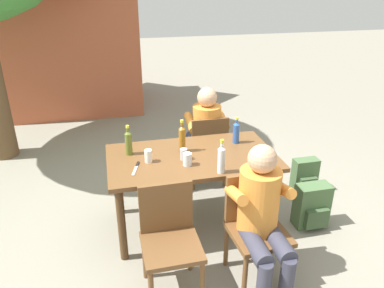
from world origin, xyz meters
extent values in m
plane|color=gray|center=(0.00, 0.00, 0.00)|extent=(24.00, 24.00, 0.00)
cube|color=brown|center=(0.00, 0.00, 0.74)|extent=(1.56, 0.88, 0.04)
cylinder|color=#4C311A|center=(-0.70, -0.36, 0.36)|extent=(0.07, 0.07, 0.72)
cylinder|color=#4C311A|center=(0.70, -0.36, 0.36)|extent=(0.07, 0.07, 0.72)
cylinder|color=#4C311A|center=(-0.70, 0.36, 0.36)|extent=(0.07, 0.07, 0.72)
cylinder|color=#4C311A|center=(0.70, 0.36, 0.36)|extent=(0.07, 0.07, 0.72)
cube|color=brown|center=(0.35, -0.82, 0.43)|extent=(0.47, 0.47, 0.04)
cube|color=brown|center=(0.34, -0.62, 0.66)|extent=(0.42, 0.07, 0.42)
cylinder|color=brown|center=(0.17, -1.02, 0.21)|extent=(0.04, 0.04, 0.41)
cylinder|color=brown|center=(0.55, -1.00, 0.21)|extent=(0.04, 0.04, 0.41)
cylinder|color=brown|center=(0.15, -0.64, 0.21)|extent=(0.04, 0.04, 0.41)
cylinder|color=brown|center=(0.53, -0.62, 0.21)|extent=(0.04, 0.04, 0.41)
cube|color=brown|center=(0.35, 0.82, 0.43)|extent=(0.44, 0.44, 0.04)
cube|color=brown|center=(0.35, 0.62, 0.66)|extent=(0.42, 0.04, 0.42)
cylinder|color=brown|center=(0.54, 1.01, 0.21)|extent=(0.04, 0.04, 0.41)
cylinder|color=brown|center=(0.16, 1.01, 0.21)|extent=(0.04, 0.04, 0.41)
cylinder|color=brown|center=(0.54, 0.63, 0.21)|extent=(0.04, 0.04, 0.41)
cylinder|color=brown|center=(0.16, 0.63, 0.21)|extent=(0.04, 0.04, 0.41)
cube|color=brown|center=(-0.35, -0.82, 0.43)|extent=(0.44, 0.44, 0.04)
cube|color=brown|center=(-0.35, -0.62, 0.66)|extent=(0.42, 0.04, 0.42)
cylinder|color=brown|center=(-0.16, -1.01, 0.21)|extent=(0.04, 0.04, 0.41)
cylinder|color=brown|center=(-0.54, -0.63, 0.21)|extent=(0.04, 0.04, 0.41)
cylinder|color=brown|center=(-0.16, -0.63, 0.21)|extent=(0.04, 0.04, 0.41)
cylinder|color=orange|center=(0.35, -0.77, 0.71)|extent=(0.32, 0.32, 0.52)
sphere|color=tan|center=(0.35, -0.77, 1.07)|extent=(0.22, 0.22, 0.22)
cylinder|color=#383847|center=(0.26, -0.97, 0.45)|extent=(0.14, 0.40, 0.14)
cylinder|color=#383847|center=(0.26, -1.17, 0.23)|extent=(0.11, 0.11, 0.45)
cylinder|color=orange|center=(0.16, -0.77, 0.79)|extent=(0.09, 0.31, 0.16)
cylinder|color=#383847|center=(0.44, -0.97, 0.45)|extent=(0.14, 0.40, 0.14)
cylinder|color=#383847|center=(0.44, -1.17, 0.23)|extent=(0.11, 0.11, 0.45)
cylinder|color=orange|center=(0.54, -0.77, 0.79)|extent=(0.09, 0.31, 0.16)
cylinder|color=orange|center=(0.35, 0.77, 0.71)|extent=(0.32, 0.32, 0.52)
sphere|color=tan|center=(0.35, 0.77, 1.07)|extent=(0.22, 0.22, 0.22)
cylinder|color=#383847|center=(0.44, 0.97, 0.45)|extent=(0.14, 0.40, 0.14)
cylinder|color=#383847|center=(0.44, 1.17, 0.23)|extent=(0.11, 0.11, 0.45)
cylinder|color=orange|center=(0.54, 0.77, 0.79)|extent=(0.09, 0.31, 0.16)
cylinder|color=#383847|center=(0.26, 0.97, 0.45)|extent=(0.14, 0.40, 0.14)
cylinder|color=#383847|center=(0.26, 1.17, 0.23)|extent=(0.11, 0.11, 0.45)
cylinder|color=orange|center=(0.16, 0.77, 0.79)|extent=(0.09, 0.31, 0.16)
cylinder|color=#996019|center=(-0.07, 0.12, 0.88)|extent=(0.06, 0.06, 0.23)
cone|color=#996019|center=(-0.07, 0.12, 1.01)|extent=(0.06, 0.06, 0.03)
cylinder|color=#996019|center=(-0.07, 0.12, 1.04)|extent=(0.03, 0.03, 0.03)
cylinder|color=yellow|center=(-0.07, 0.12, 1.07)|extent=(0.03, 0.03, 0.03)
cylinder|color=white|center=(0.17, -0.37, 0.87)|extent=(0.06, 0.06, 0.22)
cone|color=white|center=(0.17, -0.37, 1.00)|extent=(0.06, 0.06, 0.03)
cylinder|color=white|center=(0.17, -0.37, 1.03)|extent=(0.03, 0.03, 0.03)
cylinder|color=yellow|center=(0.17, -0.37, 1.06)|extent=(0.03, 0.03, 0.02)
cylinder|color=#566623|center=(-0.56, 0.17, 0.87)|extent=(0.06, 0.06, 0.21)
cone|color=#566623|center=(-0.56, 0.17, 0.99)|extent=(0.06, 0.06, 0.03)
cylinder|color=#566623|center=(-0.56, 0.17, 1.02)|extent=(0.03, 0.03, 0.03)
cylinder|color=yellow|center=(-0.56, 0.17, 1.04)|extent=(0.03, 0.03, 0.02)
cylinder|color=#2D56A3|center=(0.49, 0.19, 0.86)|extent=(0.06, 0.06, 0.19)
cone|color=#2D56A3|center=(0.49, 0.19, 0.97)|extent=(0.06, 0.06, 0.03)
cylinder|color=#2D56A3|center=(0.49, 0.19, 1.00)|extent=(0.03, 0.03, 0.03)
cylinder|color=yellow|center=(0.49, 0.19, 1.02)|extent=(0.03, 0.03, 0.02)
cylinder|color=#B2B7BC|center=(-0.09, -0.06, 0.82)|extent=(0.07, 0.07, 0.11)
cylinder|color=white|center=(-0.41, -0.03, 0.82)|extent=(0.07, 0.07, 0.12)
cylinder|color=silver|center=(-0.08, -0.17, 0.82)|extent=(0.08, 0.08, 0.11)
cube|color=silver|center=(-0.54, -0.17, 0.77)|extent=(0.07, 0.18, 0.01)
cube|color=black|center=(-0.51, -0.06, 0.77)|extent=(0.04, 0.08, 0.01)
cube|color=#47663D|center=(1.15, -0.28, 0.22)|extent=(0.33, 0.17, 0.45)
cube|color=#395130|center=(1.15, -0.40, 0.14)|extent=(0.23, 0.06, 0.20)
cube|color=#47663D|center=(1.40, 0.32, 0.20)|extent=(0.28, 0.14, 0.40)
cube|color=#395130|center=(1.40, 0.22, 0.13)|extent=(0.20, 0.06, 0.18)
cube|color=#B25638|center=(-1.20, 4.15, 1.05)|extent=(2.18, 1.75, 2.10)
camera|label=1|loc=(-0.71, -3.02, 2.31)|focal=34.91mm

